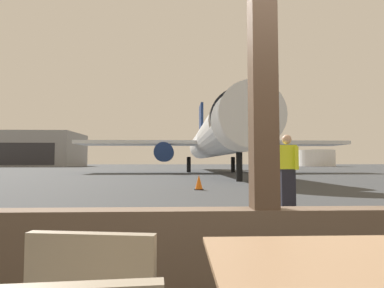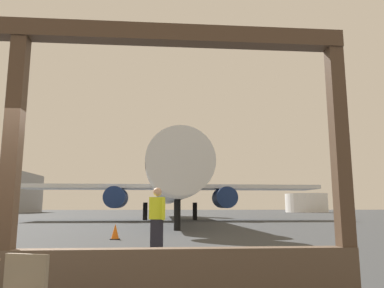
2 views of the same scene
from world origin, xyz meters
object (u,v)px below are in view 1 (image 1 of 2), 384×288
Objects in this scene: ground_crew_worker at (287,171)px; traffic_cone at (199,183)px; airplane at (212,140)px; fuel_storage_tank at (316,158)px; distant_hangar at (42,150)px.

traffic_cone is at bearing 106.78° from ground_crew_worker.
traffic_cone is (-1.68, 5.57, -0.62)m from ground_crew_worker.
airplane reaches higher than traffic_cone.
airplane is at bearing 87.83° from ground_crew_worker.
fuel_storage_tank is (31.96, 48.11, -1.27)m from airplane.
fuel_storage_tank is at bearing 63.04° from traffic_cone.
distant_hangar is at bearing 117.23° from traffic_cone.
ground_crew_worker is (-0.97, -25.50, -2.46)m from airplane.
distant_hangar is (-38.70, 50.13, 0.91)m from airplane.
airplane is 63.33m from distant_hangar.
fuel_storage_tank is at bearing -1.63° from distant_hangar.
ground_crew_worker is at bearing -63.48° from distant_hangar.
airplane is at bearing -123.60° from fuel_storage_tank.
distant_hangar reaches higher than traffic_cone.
fuel_storage_tank reaches higher than ground_crew_worker.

